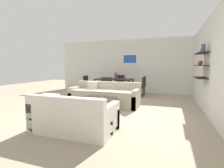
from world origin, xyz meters
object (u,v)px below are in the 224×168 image
object	(u,v)px
wine_glass_head	(117,76)
decorative_bowl	(93,99)
coffee_table	(93,107)
dining_chair_head	(119,82)
apple_on_coffee_table	(81,99)
dining_chair_right_far	(142,85)
dining_chair_right_near	(141,85)
wine_glass_right_near	(127,77)
wine_glass_right_far	(128,76)
candle_jar	(102,99)
centerpiece_vase	(116,76)
dining_table	(114,80)
sofa_beige	(105,96)
dining_chair_left_near	(88,83)
loveseat_white	(74,117)
dining_chair_foot	(108,86)

from	to	relation	value
wine_glass_head	decorative_bowl	bearing A→B (deg)	-82.43
coffee_table	dining_chair_head	distance (m)	4.15
apple_on_coffee_table	dining_chair_right_far	distance (m)	3.72
wine_glass_head	coffee_table	bearing A→B (deg)	-82.67
coffee_table	dining_chair_right_near	size ratio (longest dim) A/B	1.25
coffee_table	dining_chair_right_far	distance (m)	3.57
dining_chair_right_near	wine_glass_right_near	bearing A→B (deg)	171.85
wine_glass_head	wine_glass_right_far	bearing A→B (deg)	-22.52
candle_jar	wine_glass_head	world-z (taller)	wine_glass_head
dining_chair_head	centerpiece_vase	xyz separation A→B (m)	(0.09, -0.87, 0.40)
coffee_table	candle_jar	distance (m)	0.35
dining_table	wine_glass_right_far	world-z (taller)	wine_glass_right_far
apple_on_coffee_table	dining_table	size ratio (longest dim) A/B	0.05
dining_chair_right_far	wine_glass_head	bearing A→B (deg)	171.88
dining_table	centerpiece_vase	world-z (taller)	centerpiece_vase
sofa_beige	dining_chair_head	xyz separation A→B (m)	(-0.36, 2.95, 0.21)
wine_glass_head	dining_chair_left_near	bearing A→B (deg)	-155.63
sofa_beige	coffee_table	distance (m)	1.18
dining_table	dining_chair_right_near	world-z (taller)	dining_chair_right_near
coffee_table	loveseat_white	bearing A→B (deg)	-81.64
apple_on_coffee_table	dining_chair_left_near	distance (m)	3.46
apple_on_coffee_table	wine_glass_right_near	size ratio (longest dim) A/B	0.58
wine_glass_right_near	dining_table	bearing A→B (deg)	170.54
candle_jar	dining_table	bearing A→B (deg)	102.42
sofa_beige	candle_jar	world-z (taller)	sofa_beige
sofa_beige	dining_chair_foot	size ratio (longest dim) A/B	2.68
dining_chair_right_near	dining_chair_left_near	world-z (taller)	same
centerpiece_vase	dining_chair_right_near	bearing A→B (deg)	-8.32
wine_glass_right_near	centerpiece_vase	size ratio (longest dim) A/B	0.49
dining_table	dining_chair_left_near	xyz separation A→B (m)	(-1.27, -0.20, -0.17)
apple_on_coffee_table	dining_chair_left_near	size ratio (longest dim) A/B	0.10
decorative_bowl	wine_glass_right_near	distance (m)	3.18
loveseat_white	dining_chair_foot	xyz separation A→B (m)	(-0.66, 3.69, 0.21)
dining_chair_head	candle_jar	bearing A→B (deg)	-80.17
loveseat_white	dining_chair_left_near	world-z (taller)	dining_chair_left_near
dining_chair_right_near	centerpiece_vase	bearing A→B (deg)	171.68
decorative_bowl	dining_chair_head	bearing A→B (deg)	96.72
wine_glass_right_near	centerpiece_vase	bearing A→B (deg)	171.51
dining_chair_head	wine_glass_head	distance (m)	0.59
dining_table	wine_glass_head	bearing A→B (deg)	90.00
sofa_beige	loveseat_white	world-z (taller)	same
decorative_bowl	apple_on_coffee_table	distance (m)	0.34
sofa_beige	wine_glass_head	size ratio (longest dim) A/B	14.10
coffee_table	dining_chair_foot	distance (m)	2.49
sofa_beige	decorative_bowl	bearing A→B (deg)	-83.99
dining_chair_right_far	dining_table	bearing A→B (deg)	-171.18
dining_chair_left_near	sofa_beige	bearing A→B (deg)	-49.28
dining_chair_left_near	dining_chair_right_near	bearing A→B (deg)	0.00
wine_glass_right_far	dining_table	bearing A→B (deg)	-170.54
dining_chair_right_near	loveseat_white	bearing A→B (deg)	-98.12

